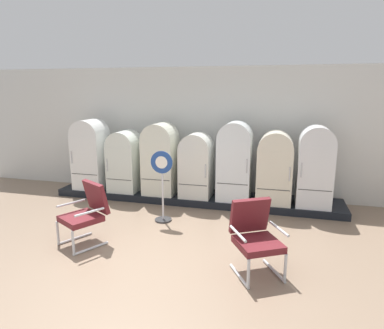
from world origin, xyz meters
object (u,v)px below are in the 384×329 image
at_px(refrigerator_1, 125,159).
at_px(refrigerator_2, 160,157).
at_px(armchair_left, 86,211).
at_px(refrigerator_4, 235,159).
at_px(armchair_right, 255,234).
at_px(refrigerator_5, 275,165).
at_px(refrigerator_0, 91,152).
at_px(sign_stand, 162,189).
at_px(refrigerator_6, 315,164).
at_px(refrigerator_3, 196,164).

relative_size(refrigerator_1, refrigerator_2, 0.88).
height_order(refrigerator_2, armchair_left, refrigerator_2).
relative_size(refrigerator_4, armchair_right, 1.65).
bearing_deg(refrigerator_2, refrigerator_1, 179.67).
height_order(refrigerator_1, refrigerator_5, refrigerator_5).
distance_m(refrigerator_0, refrigerator_1, 0.87).
xyz_separation_m(refrigerator_1, refrigerator_2, (0.86, -0.00, 0.11)).
height_order(refrigerator_4, sign_stand, refrigerator_4).
bearing_deg(armchair_left, refrigerator_2, 80.53).
xyz_separation_m(refrigerator_1, refrigerator_6, (4.10, -0.03, 0.13)).
distance_m(refrigerator_3, armchair_right, 2.97).
bearing_deg(refrigerator_5, sign_stand, -148.71).
height_order(refrigerator_0, refrigerator_2, refrigerator_0).
bearing_deg(refrigerator_6, refrigerator_4, 179.72).
xyz_separation_m(refrigerator_5, refrigerator_6, (0.77, -0.03, 0.08)).
relative_size(refrigerator_0, refrigerator_5, 1.10).
height_order(refrigerator_2, refrigerator_5, refrigerator_2).
bearing_deg(armchair_left, refrigerator_5, 39.93).
bearing_deg(armchair_right, refrigerator_5, 85.86).
xyz_separation_m(refrigerator_5, armchair_left, (-2.87, -2.40, -0.39)).
relative_size(refrigerator_2, refrigerator_3, 1.14).
height_order(refrigerator_0, refrigerator_5, refrigerator_0).
xyz_separation_m(refrigerator_0, refrigerator_1, (0.86, 0.01, -0.13)).
distance_m(refrigerator_0, refrigerator_2, 1.72).
relative_size(refrigerator_0, refrigerator_1, 1.17).
relative_size(refrigerator_1, armchair_left, 1.39).
bearing_deg(armchair_right, armchair_left, 175.56).
distance_m(refrigerator_0, refrigerator_3, 2.55).
bearing_deg(refrigerator_3, refrigerator_0, 179.28).
height_order(refrigerator_2, sign_stand, refrigerator_2).
relative_size(refrigerator_1, refrigerator_5, 0.94).
bearing_deg(refrigerator_3, refrigerator_5, 1.47).
distance_m(refrigerator_4, armchair_right, 2.71).
distance_m(refrigerator_3, armchair_left, 2.68).
height_order(refrigerator_3, armchair_right, refrigerator_3).
distance_m(refrigerator_6, sign_stand, 3.04).
xyz_separation_m(refrigerator_2, refrigerator_6, (3.24, -0.03, 0.02)).
distance_m(refrigerator_4, sign_stand, 1.73).
distance_m(refrigerator_1, sign_stand, 1.82).
relative_size(refrigerator_1, refrigerator_4, 0.84).
distance_m(refrigerator_1, refrigerator_6, 4.10).
height_order(refrigerator_3, sign_stand, refrigerator_3).
height_order(refrigerator_1, refrigerator_2, refrigerator_2).
bearing_deg(refrigerator_6, refrigerator_2, 179.55).
relative_size(refrigerator_6, armchair_right, 1.61).
distance_m(refrigerator_1, refrigerator_2, 0.87).
distance_m(refrigerator_2, armchair_right, 3.49).
distance_m(refrigerator_0, refrigerator_6, 4.96).
relative_size(refrigerator_3, refrigerator_5, 0.94).
relative_size(armchair_left, armchair_right, 1.00).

